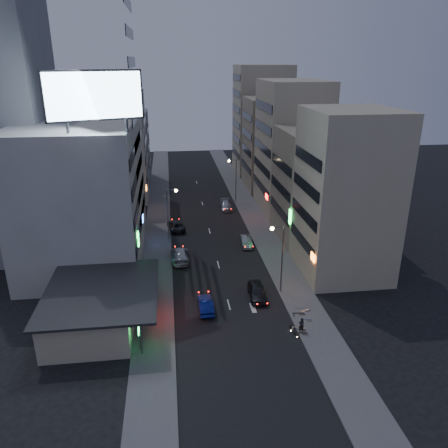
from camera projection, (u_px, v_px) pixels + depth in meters
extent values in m
plane|color=black|center=(234.00, 325.00, 44.02)|extent=(180.00, 180.00, 0.00)
cube|color=#4C4C4F|center=(158.00, 224.00, 70.87)|extent=(4.00, 120.00, 0.12)
cube|color=#4C4C4F|center=(255.00, 220.00, 72.77)|extent=(4.00, 120.00, 0.12)
cube|color=#B2A58B|center=(93.00, 309.00, 43.57)|extent=(8.00, 12.00, 3.60)
cube|color=black|center=(101.00, 291.00, 43.00)|extent=(11.00, 13.00, 0.25)
cube|color=black|center=(144.00, 294.00, 43.72)|extent=(0.12, 4.00, 0.90)
cube|color=#FF1E14|center=(145.00, 294.00, 43.73)|extent=(0.04, 3.70, 0.70)
cube|color=#AEAEA9|center=(85.00, 190.00, 57.36)|extent=(14.00, 24.00, 18.00)
cube|color=gray|center=(10.00, 127.00, 56.24)|extent=(10.00, 14.00, 34.00)
cube|color=#B2A58B|center=(346.00, 195.00, 51.99)|extent=(10.00, 11.00, 20.00)
cube|color=gray|center=(317.00, 185.00, 63.43)|extent=(11.00, 12.00, 16.00)
cube|color=#B2A58B|center=(291.00, 148.00, 74.36)|extent=(10.00, 14.00, 22.00)
cube|color=#AEAEA9|center=(115.00, 147.00, 80.37)|extent=(11.00, 10.00, 20.00)
cube|color=gray|center=(120.00, 147.00, 93.26)|extent=(12.00, 10.00, 15.00)
cube|color=gray|center=(273.00, 144.00, 89.04)|extent=(11.00, 12.00, 18.00)
cube|color=#B2A58B|center=(262.00, 120.00, 101.03)|extent=(12.00, 12.00, 24.00)
cylinder|color=#595B60|center=(67.00, 126.00, 44.75)|extent=(0.30, 0.30, 1.50)
cylinder|color=#595B60|center=(127.00, 125.00, 45.46)|extent=(0.30, 0.30, 1.50)
cube|color=black|center=(94.00, 96.00, 44.06)|extent=(9.52, 3.75, 5.00)
cube|color=#B5DAF2|center=(95.00, 96.00, 43.88)|extent=(9.04, 3.34, 4.60)
cylinder|color=#595B60|center=(282.00, 260.00, 48.87)|extent=(0.16, 0.16, 8.00)
cylinder|color=#595B60|center=(278.00, 227.00, 47.41)|extent=(1.40, 0.10, 0.10)
sphere|color=#FFD88C|center=(272.00, 229.00, 47.37)|extent=(0.44, 0.44, 0.44)
cylinder|color=#595B60|center=(168.00, 217.00, 62.22)|extent=(0.16, 0.16, 8.00)
cylinder|color=#595B60|center=(172.00, 190.00, 60.92)|extent=(1.40, 0.10, 0.10)
sphere|color=#FFD88C|center=(176.00, 191.00, 61.02)|extent=(0.44, 0.44, 0.44)
cylinder|color=#595B60|center=(236.00, 181.00, 80.41)|extent=(0.16, 0.16, 8.00)
cylinder|color=#595B60|center=(232.00, 160.00, 78.94)|extent=(1.40, 0.10, 0.10)
sphere|color=#FFD88C|center=(229.00, 161.00, 78.91)|extent=(0.44, 0.44, 0.44)
imported|color=black|center=(257.00, 292.00, 48.84)|extent=(2.04, 4.66, 1.56)
imported|color=#92959A|center=(246.00, 241.00, 62.60)|extent=(1.60, 4.14, 1.34)
imported|color=#222327|center=(176.00, 225.00, 68.47)|extent=(2.97, 5.32, 1.41)
imported|color=#A5A9AE|center=(226.00, 205.00, 77.84)|extent=(1.97, 4.74, 1.37)
imported|color=navy|center=(206.00, 305.00, 46.40)|extent=(1.52, 4.27, 1.40)
imported|color=#ACB0B4|center=(180.00, 255.00, 57.90)|extent=(2.45, 5.58, 1.60)
imported|color=black|center=(301.00, 325.00, 42.49)|extent=(0.62, 0.45, 1.57)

